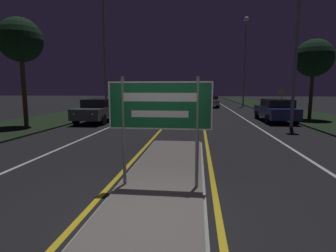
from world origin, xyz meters
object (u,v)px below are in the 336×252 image
at_px(streetlight_left_near, 104,26).
at_px(car_receding_2, 209,98).
at_px(streetlight_right_far, 245,48).
at_px(car_receding_0, 276,110).
at_px(highway_sign, 160,110).
at_px(car_receding_3, 207,96).
at_px(car_approaching_1, 161,104).
at_px(car_approaching_0, 98,110).
at_px(warning_sign, 282,98).
at_px(car_receding_1, 211,101).

xyz_separation_m(streetlight_left_near, car_receding_2, (9.16, 22.92, -6.26)).
relative_size(streetlight_right_far, car_receding_0, 2.24).
height_order(highway_sign, car_receding_2, highway_sign).
bearing_deg(car_receding_3, car_approaching_1, -99.91).
bearing_deg(car_receding_3, car_approaching_0, -101.74).
distance_m(streetlight_left_near, car_receding_0, 14.27).
height_order(streetlight_left_near, warning_sign, streetlight_left_near).
bearing_deg(car_approaching_1, car_receding_3, 80.09).
distance_m(highway_sign, car_receding_1, 26.46).
bearing_deg(streetlight_left_near, car_receding_3, 75.66).
distance_m(streetlight_left_near, car_approaching_0, 7.50).
bearing_deg(car_receding_3, car_receding_1, -90.95).
relative_size(streetlight_left_near, car_receding_2, 2.50).
height_order(streetlight_left_near, car_approaching_0, streetlight_left_near).
height_order(highway_sign, car_receding_0, highway_sign).
distance_m(car_receding_0, car_receding_2, 25.67).
height_order(car_receding_0, warning_sign, warning_sign).
height_order(car_receding_0, car_receding_2, car_receding_0).
bearing_deg(car_receding_1, car_receding_3, 89.05).
height_order(streetlight_right_far, car_approaching_1, streetlight_right_far).
xyz_separation_m(streetlight_left_near, car_approaching_0, (0.91, -4.05, -6.24)).
xyz_separation_m(streetlight_left_near, car_receding_3, (9.37, 36.67, -6.26)).
height_order(highway_sign, car_receding_3, highway_sign).
bearing_deg(car_approaching_0, car_receding_3, 78.26).
bearing_deg(car_receding_0, streetlight_right_far, 88.24).
bearing_deg(warning_sign, streetlight_left_near, -156.34).
bearing_deg(car_receding_0, car_receding_1, 104.98).
bearing_deg(car_receding_0, car_receding_2, 97.64).
relative_size(car_receding_2, car_receding_3, 1.02).
xyz_separation_m(car_receding_1, car_receding_2, (0.21, 11.88, 0.02)).
distance_m(car_approaching_1, warning_sign, 12.14).
bearing_deg(car_approaching_1, highway_sign, -82.13).
relative_size(car_approaching_1, warning_sign, 2.16).
xyz_separation_m(car_receding_2, warning_sign, (6.63, -16.00, 0.55)).
relative_size(streetlight_right_far, car_approaching_1, 2.43).
xyz_separation_m(streetlight_left_near, car_receding_0, (12.57, -2.52, -6.25)).
bearing_deg(warning_sign, car_receding_3, 102.17).
xyz_separation_m(car_receding_2, car_receding_3, (0.21, 13.75, 0.00)).
xyz_separation_m(car_approaching_0, car_approaching_1, (2.92, 9.00, -0.04)).
height_order(streetlight_left_near, car_approaching_1, streetlight_left_near).
relative_size(car_receding_0, car_approaching_0, 1.04).
bearing_deg(car_approaching_0, car_approaching_1, 72.00).
bearing_deg(streetlight_left_near, warning_sign, 23.66).
bearing_deg(car_receding_1, streetlight_right_far, 25.93).
bearing_deg(car_approaching_1, car_receding_1, 49.99).
distance_m(car_receding_1, car_receding_2, 11.89).
relative_size(car_receding_0, car_receding_2, 1.10).
bearing_deg(car_receding_0, warning_sign, 71.18).
height_order(streetlight_left_near, car_receding_2, streetlight_left_near).
xyz_separation_m(car_receding_3, warning_sign, (6.42, -29.76, 0.55)).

